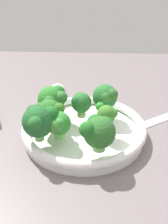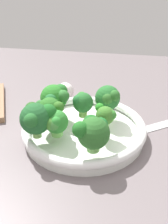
% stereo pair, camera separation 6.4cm
% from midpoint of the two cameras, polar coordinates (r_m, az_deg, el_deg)
% --- Properties ---
extents(ground_plane, '(1.30, 1.30, 0.03)m').
position_cam_midpoint_polar(ground_plane, '(0.66, -1.23, -6.98)').
color(ground_plane, slate).
extents(bowl, '(0.29, 0.29, 0.04)m').
position_cam_midpoint_polar(bowl, '(0.67, -2.76, -3.67)').
color(bowl, white).
rests_on(bowl, ground_plane).
extents(broccoli_floret_0, '(0.08, 0.08, 0.08)m').
position_cam_midpoint_polar(broccoli_floret_0, '(0.59, -12.17, -1.79)').
color(broccoli_floret_0, '#92C96A').
rests_on(broccoli_floret_0, bowl).
extents(broccoli_floret_1, '(0.07, 0.07, 0.07)m').
position_cam_midpoint_polar(broccoli_floret_1, '(0.68, -9.10, 2.50)').
color(broccoli_floret_1, '#94DA74').
rests_on(broccoli_floret_1, bowl).
extents(broccoli_floret_2, '(0.04, 0.05, 0.06)m').
position_cam_midpoint_polar(broccoli_floret_2, '(0.62, 1.61, -0.42)').
color(broccoli_floret_2, '#92CD69').
rests_on(broccoli_floret_2, bowl).
extents(broccoli_floret_3, '(0.05, 0.05, 0.06)m').
position_cam_midpoint_polar(broccoli_floret_3, '(0.67, -3.42, 1.88)').
color(broccoli_floret_3, '#82B854').
rests_on(broccoli_floret_3, bowl).
extents(broccoli_floret_4, '(0.06, 0.07, 0.06)m').
position_cam_midpoint_polar(broccoli_floret_4, '(0.64, -9.85, 0.03)').
color(broccoli_floret_4, '#9BCC67').
rests_on(broccoli_floret_4, bowl).
extents(broccoli_floret_5, '(0.06, 0.05, 0.06)m').
position_cam_midpoint_polar(broccoli_floret_5, '(0.59, -8.30, -2.59)').
color(broccoli_floret_5, '#75BF59').
rests_on(broccoli_floret_5, bowl).
extents(broccoli_floret_6, '(0.07, 0.07, 0.07)m').
position_cam_midpoint_polar(broccoli_floret_6, '(0.55, -0.37, -3.94)').
color(broccoli_floret_6, '#76B85B').
rests_on(broccoli_floret_6, bowl).
extents(broccoli_floret_7, '(0.06, 0.06, 0.07)m').
position_cam_midpoint_polar(broccoli_floret_7, '(0.68, 1.69, 2.94)').
color(broccoli_floret_7, '#91C861').
rests_on(broccoli_floret_7, bowl).
extents(garlic_bulb, '(0.05, 0.05, 0.05)m').
position_cam_midpoint_polar(garlic_bulb, '(0.83, -7.60, 3.94)').
color(garlic_bulb, silver).
rests_on(garlic_bulb, ground_plane).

